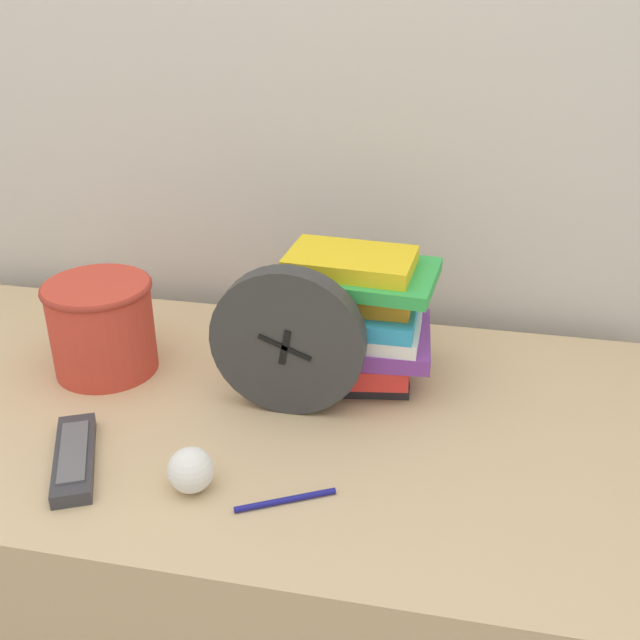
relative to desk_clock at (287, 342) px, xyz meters
The scene contains 8 objects.
wall_back 0.53m from the desk_clock, 103.03° to the left, with size 6.00×0.04×2.40m.
desk 0.50m from the desk_clock, behind, with size 1.36×0.67×0.74m.
desk_clock is the anchor object (origin of this frame).
book_stack 0.14m from the desk_clock, 54.80° to the left, with size 0.24×0.21×0.21m.
basket 0.33m from the desk_clock, behind, with size 0.17×0.17×0.15m.
tv_remote 0.33m from the desk_clock, 143.01° to the right, with size 0.12×0.19×0.02m.
crumpled_paper_ball 0.24m from the desk_clock, 110.74° to the right, with size 0.06×0.06×0.06m.
pen 0.24m from the desk_clock, 77.45° to the right, with size 0.12×0.07×0.01m.
Camera 1 is at (0.33, -0.57, 1.38)m, focal length 42.00 mm.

